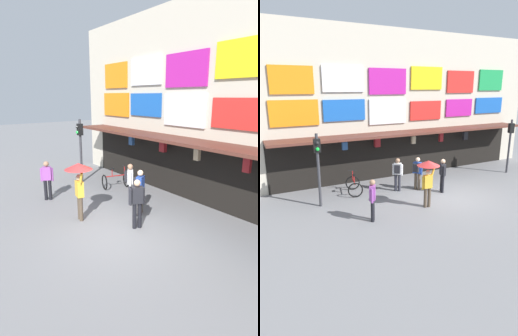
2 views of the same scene
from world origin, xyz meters
TOP-DOWN VIEW (x-y plane):
  - ground_plane at (0.00, 0.00)m, footprint 80.00×80.00m
  - shopfront at (-0.00, 4.57)m, footprint 18.00×2.60m
  - traffic_light_near at (-5.76, 1.51)m, footprint 0.31×0.34m
  - bicycle_parked at (-3.90, 2.34)m, footprint 0.97×1.30m
  - pedestrian_in_green at (-1.87, 1.66)m, footprint 0.48×0.47m
  - pedestrian_with_umbrella at (-1.67, -0.68)m, footprint 0.96×0.96m
  - pedestrian_in_white at (0.03, 0.54)m, footprint 0.33×0.50m
  - pedestrian_in_yellow at (-4.32, -0.83)m, footprint 0.36×0.48m
  - pedestrian_in_blue at (-0.89, 1.38)m, footprint 0.46×0.48m

SIDE VIEW (x-z plane):
  - ground_plane at x=0.00m, z-range 0.00..0.00m
  - bicycle_parked at x=-3.90m, z-range -0.13..0.92m
  - pedestrian_in_white at x=0.03m, z-range 0.11..1.79m
  - pedestrian_in_yellow at x=-4.32m, z-range 0.11..1.79m
  - pedestrian_in_green at x=-1.87m, z-range 0.14..1.82m
  - pedestrian_in_blue at x=-0.89m, z-range 0.14..1.82m
  - pedestrian_with_umbrella at x=-1.67m, z-range 0.60..2.68m
  - traffic_light_near at x=-5.76m, z-range 0.54..3.74m
  - shopfront at x=0.00m, z-range -0.04..7.96m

